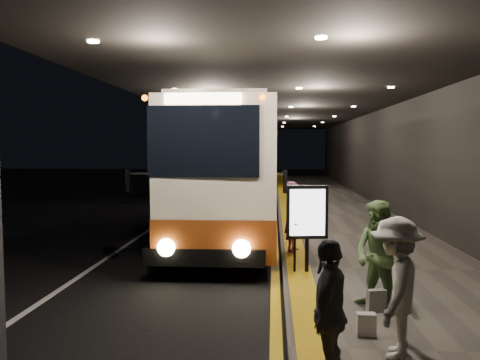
{
  "coord_description": "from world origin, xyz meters",
  "views": [
    {
      "loc": [
        2.3,
        -13.19,
        2.74
      ],
      "look_at": [
        1.24,
        1.65,
        1.7
      ],
      "focal_mm": 35.0,
      "sensor_mm": 36.0,
      "label": 1
    }
  ],
  "objects_px": {
    "stanchion_post": "(295,248)",
    "info_sign": "(307,214)",
    "passenger_waiting_green": "(379,256)",
    "passenger_waiting_white": "(396,287)",
    "bag_polka": "(376,301)",
    "passenger_boarding": "(293,216)",
    "bag_plain": "(366,324)",
    "coach_second": "(254,161)",
    "coach_main": "(231,176)",
    "coach_third": "(260,158)",
    "passenger_waiting_grey": "(329,313)"
  },
  "relations": [
    {
      "from": "passenger_boarding",
      "to": "info_sign",
      "type": "height_order",
      "value": "info_sign"
    },
    {
      "from": "passenger_waiting_green",
      "to": "stanchion_post",
      "type": "height_order",
      "value": "passenger_waiting_green"
    },
    {
      "from": "passenger_boarding",
      "to": "info_sign",
      "type": "xyz_separation_m",
      "value": [
        0.2,
        -1.96,
        0.35
      ]
    },
    {
      "from": "bag_polka",
      "to": "info_sign",
      "type": "distance_m",
      "value": 2.69
    },
    {
      "from": "coach_second",
      "to": "info_sign",
      "type": "relative_size",
      "value": 6.52
    },
    {
      "from": "coach_third",
      "to": "stanchion_post",
      "type": "height_order",
      "value": "coach_third"
    },
    {
      "from": "info_sign",
      "to": "stanchion_post",
      "type": "height_order",
      "value": "info_sign"
    },
    {
      "from": "bag_polka",
      "to": "stanchion_post",
      "type": "distance_m",
      "value": 2.59
    },
    {
      "from": "info_sign",
      "to": "bag_polka",
      "type": "bearing_deg",
      "value": -75.3
    },
    {
      "from": "coach_main",
      "to": "passenger_waiting_grey",
      "type": "relative_size",
      "value": 7.57
    },
    {
      "from": "coach_second",
      "to": "passenger_waiting_grey",
      "type": "bearing_deg",
      "value": -84.59
    },
    {
      "from": "bag_polka",
      "to": "info_sign",
      "type": "xyz_separation_m",
      "value": [
        -0.93,
        2.3,
        1.04
      ]
    },
    {
      "from": "bag_plain",
      "to": "passenger_boarding",
      "type": "bearing_deg",
      "value": 98.55
    },
    {
      "from": "coach_second",
      "to": "coach_third",
      "type": "relative_size",
      "value": 1.03
    },
    {
      "from": "passenger_waiting_green",
      "to": "bag_polka",
      "type": "height_order",
      "value": "passenger_waiting_green"
    },
    {
      "from": "passenger_boarding",
      "to": "passenger_waiting_grey",
      "type": "xyz_separation_m",
      "value": [
        0.11,
        -6.62,
        -0.06
      ]
    },
    {
      "from": "coach_main",
      "to": "coach_second",
      "type": "relative_size",
      "value": 1.04
    },
    {
      "from": "passenger_waiting_white",
      "to": "passenger_boarding",
      "type": "bearing_deg",
      "value": -148.81
    },
    {
      "from": "coach_main",
      "to": "coach_second",
      "type": "xyz_separation_m",
      "value": [
        0.01,
        17.51,
        -0.05
      ]
    },
    {
      "from": "passenger_waiting_white",
      "to": "bag_plain",
      "type": "bearing_deg",
      "value": -137.26
    },
    {
      "from": "passenger_waiting_green",
      "to": "passenger_waiting_white",
      "type": "distance_m",
      "value": 1.64
    },
    {
      "from": "passenger_waiting_white",
      "to": "stanchion_post",
      "type": "height_order",
      "value": "passenger_waiting_white"
    },
    {
      "from": "passenger_waiting_green",
      "to": "coach_main",
      "type": "bearing_deg",
      "value": 157.31
    },
    {
      "from": "bag_plain",
      "to": "stanchion_post",
      "type": "bearing_deg",
      "value": 104.4
    },
    {
      "from": "coach_third",
      "to": "passenger_boarding",
      "type": "bearing_deg",
      "value": -83.03
    },
    {
      "from": "bag_plain",
      "to": "coach_second",
      "type": "bearing_deg",
      "value": 95.76
    },
    {
      "from": "coach_third",
      "to": "passenger_waiting_grey",
      "type": "distance_m",
      "value": 40.96
    },
    {
      "from": "passenger_waiting_green",
      "to": "passenger_waiting_white",
      "type": "relative_size",
      "value": 1.01
    },
    {
      "from": "passenger_waiting_green",
      "to": "passenger_waiting_white",
      "type": "height_order",
      "value": "passenger_waiting_green"
    },
    {
      "from": "stanchion_post",
      "to": "info_sign",
      "type": "bearing_deg",
      "value": 1.76
    },
    {
      "from": "bag_plain",
      "to": "info_sign",
      "type": "relative_size",
      "value": 0.17
    },
    {
      "from": "passenger_boarding",
      "to": "passenger_waiting_white",
      "type": "bearing_deg",
      "value": -156.39
    },
    {
      "from": "bag_polka",
      "to": "info_sign",
      "type": "height_order",
      "value": "info_sign"
    },
    {
      "from": "passenger_boarding",
      "to": "passenger_waiting_green",
      "type": "relative_size",
      "value": 1.0
    },
    {
      "from": "coach_second",
      "to": "info_sign",
      "type": "bearing_deg",
      "value": -83.54
    },
    {
      "from": "passenger_waiting_white",
      "to": "stanchion_post",
      "type": "distance_m",
      "value": 4.01
    },
    {
      "from": "passenger_waiting_grey",
      "to": "bag_plain",
      "type": "xyz_separation_m",
      "value": [
        0.67,
        1.41,
        -0.65
      ]
    },
    {
      "from": "coach_main",
      "to": "info_sign",
      "type": "bearing_deg",
      "value": -70.92
    },
    {
      "from": "coach_main",
      "to": "stanchion_post",
      "type": "distance_m",
      "value": 5.87
    },
    {
      "from": "passenger_boarding",
      "to": "bag_polka",
      "type": "relative_size",
      "value": 4.91
    },
    {
      "from": "passenger_waiting_white",
      "to": "bag_polka",
      "type": "relative_size",
      "value": 4.89
    },
    {
      "from": "coach_main",
      "to": "coach_third",
      "type": "relative_size",
      "value": 1.08
    },
    {
      "from": "passenger_waiting_grey",
      "to": "coach_main",
      "type": "bearing_deg",
      "value": -149.38
    },
    {
      "from": "coach_third",
      "to": "coach_second",
      "type": "bearing_deg",
      "value": -86.2
    },
    {
      "from": "passenger_boarding",
      "to": "info_sign",
      "type": "relative_size",
      "value": 0.97
    },
    {
      "from": "coach_third",
      "to": "passenger_waiting_white",
      "type": "relative_size",
      "value": 6.56
    },
    {
      "from": "passenger_waiting_green",
      "to": "bag_plain",
      "type": "relative_size",
      "value": 5.59
    },
    {
      "from": "bag_plain",
      "to": "info_sign",
      "type": "distance_m",
      "value": 3.47
    },
    {
      "from": "coach_main",
      "to": "stanchion_post",
      "type": "height_order",
      "value": "coach_main"
    },
    {
      "from": "coach_second",
      "to": "passenger_waiting_green",
      "type": "height_order",
      "value": "coach_second"
    }
  ]
}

